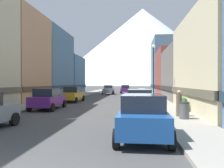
% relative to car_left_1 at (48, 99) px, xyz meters
% --- Properties ---
extents(sidewalk_left, '(2.50, 100.00, 0.15)m').
position_rel_car_left_1_xyz_m(sidewalk_left, '(-2.45, 20.64, -0.82)').
color(sidewalk_left, gray).
rests_on(sidewalk_left, ground).
extents(sidewalk_right, '(2.50, 100.00, 0.15)m').
position_rel_car_left_1_xyz_m(sidewalk_right, '(10.05, 20.64, -0.82)').
color(sidewalk_right, gray).
rests_on(sidewalk_right, ground).
extents(storefront_left_2, '(6.96, 8.26, 10.54)m').
position_rel_car_left_1_xyz_m(storefront_left_2, '(-7.03, 6.87, 4.20)').
color(storefront_left_2, tan).
rests_on(storefront_left_2, ground).
extents(storefront_left_3, '(6.68, 11.15, 10.55)m').
position_rel_car_left_1_xyz_m(storefront_left_3, '(-6.89, 16.80, 4.20)').
color(storefront_left_3, slate).
rests_on(storefront_left_3, ground).
extents(storefront_left_4, '(8.99, 9.25, 7.67)m').
position_rel_car_left_1_xyz_m(storefront_left_4, '(-8.05, 27.49, 2.79)').
color(storefront_left_4, slate).
rests_on(storefront_left_4, ground).
extents(storefront_right_2, '(7.16, 10.71, 6.64)m').
position_rel_car_left_1_xyz_m(storefront_right_2, '(14.73, 11.20, 2.30)').
color(storefront_right_2, '#66605B').
rests_on(storefront_right_2, ground).
extents(storefront_right_3, '(8.07, 9.69, 7.90)m').
position_rel_car_left_1_xyz_m(storefront_right_3, '(15.18, 21.51, 2.91)').
color(storefront_right_3, brown).
rests_on(storefront_right_3, ground).
extents(storefront_right_4, '(8.25, 10.25, 11.71)m').
position_rel_car_left_1_xyz_m(storefront_right_4, '(15.27, 31.78, 4.78)').
color(storefront_right_4, slate).
rests_on(storefront_right_4, ground).
extents(car_left_1, '(2.16, 4.45, 1.78)m').
position_rel_car_left_1_xyz_m(car_left_1, '(0.00, 0.00, 0.00)').
color(car_left_1, '#591E72').
rests_on(car_left_1, ground).
extents(car_left_2, '(2.15, 4.44, 1.78)m').
position_rel_car_left_1_xyz_m(car_left_2, '(-0.00, 7.73, 0.00)').
color(car_left_2, '#B28419').
rests_on(car_left_2, ground).
extents(car_right_0, '(2.14, 4.44, 1.78)m').
position_rel_car_left_1_xyz_m(car_right_0, '(7.60, -9.39, 0.00)').
color(car_right_0, '#19478C').
rests_on(car_right_0, ground).
extents(car_right_1, '(2.10, 4.42, 1.78)m').
position_rel_car_left_1_xyz_m(car_right_1, '(7.60, -2.21, 0.00)').
color(car_right_1, '#B28419').
rests_on(car_right_1, ground).
extents(car_driving_0, '(2.06, 4.40, 1.78)m').
position_rel_car_left_1_xyz_m(car_driving_0, '(5.40, 30.73, 0.00)').
color(car_driving_0, '#591E72').
rests_on(car_driving_0, ground).
extents(car_driving_1, '(2.06, 4.40, 1.78)m').
position_rel_car_left_1_xyz_m(car_driving_1, '(2.20, 26.41, 0.00)').
color(car_driving_1, slate).
rests_on(car_driving_1, ground).
extents(trash_bin_right, '(0.59, 0.59, 0.98)m').
position_rel_car_left_1_xyz_m(trash_bin_right, '(10.15, -5.07, -0.26)').
color(trash_bin_right, '#4C5156').
rests_on(trash_bin_right, sidewalk_right).
extents(potted_plant_0, '(0.66, 0.66, 1.03)m').
position_rel_car_left_1_xyz_m(potted_plant_0, '(10.80, -1.60, -0.18)').
color(potted_plant_0, gray).
rests_on(potted_plant_0, sidewalk_right).
extents(pedestrian_0, '(0.36, 0.36, 1.63)m').
position_rel_car_left_1_xyz_m(pedestrian_0, '(10.05, -4.03, 0.00)').
color(pedestrian_0, brown).
rests_on(pedestrian_0, sidewalk_right).
extents(streetlamp_right, '(0.36, 0.36, 5.86)m').
position_rel_car_left_1_xyz_m(streetlamp_right, '(9.15, 4.12, 3.09)').
color(streetlamp_right, black).
rests_on(streetlamp_right, sidewalk_right).
extents(mountain_backdrop, '(206.19, 206.19, 86.92)m').
position_rel_car_left_1_xyz_m(mountain_backdrop, '(17.09, 245.64, 42.56)').
color(mountain_backdrop, silver).
rests_on(mountain_backdrop, ground).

